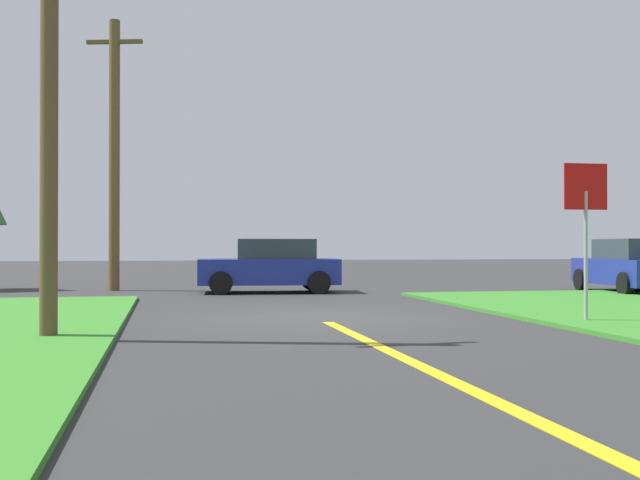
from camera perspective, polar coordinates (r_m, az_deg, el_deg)
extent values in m
plane|color=#333333|center=(14.72, -0.21, -5.95)|extent=(120.00, 120.00, 0.00)
cube|color=yellow|center=(7.13, 12.87, -11.76)|extent=(0.20, 14.00, 0.01)
cylinder|color=#9EA0A8|center=(14.23, 19.68, -1.28)|extent=(0.07, 0.07, 2.40)
cube|color=red|center=(14.27, 19.66, 3.87)|extent=(0.83, 0.05, 0.83)
cube|color=navy|center=(24.25, 22.78, -2.25)|extent=(2.53, 4.65, 0.76)
cube|color=#2D3842|center=(23.97, 23.09, -0.64)|extent=(2.02, 2.65, 0.60)
cylinder|color=black|center=(25.24, 19.33, -2.87)|extent=(0.31, 0.70, 0.68)
cylinder|color=black|center=(26.03, 23.17, -2.78)|extent=(0.31, 0.70, 0.68)
cylinder|color=black|center=(22.50, 22.32, -3.15)|extent=(0.31, 0.70, 0.68)
cube|color=navy|center=(22.62, -3.97, -2.41)|extent=(4.33, 2.25, 0.76)
cube|color=#2D3842|center=(22.62, -3.42, -0.69)|extent=(2.43, 1.88, 0.60)
cylinder|color=black|center=(21.64, -7.60, -3.29)|extent=(0.69, 0.27, 0.68)
cylinder|color=black|center=(23.54, -7.58, -3.07)|extent=(0.69, 0.27, 0.68)
cylinder|color=black|center=(21.81, -0.08, -3.28)|extent=(0.69, 0.27, 0.68)
cylinder|color=black|center=(23.70, -0.65, -3.05)|extent=(0.69, 0.27, 0.68)
cylinder|color=brown|center=(12.04, -20.02, 11.14)|extent=(0.26, 0.26, 7.65)
cylinder|color=brown|center=(24.60, -15.47, 6.27)|extent=(0.34, 0.34, 8.58)
cube|color=brown|center=(25.27, -15.45, 14.41)|extent=(1.77, 0.58, 0.12)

